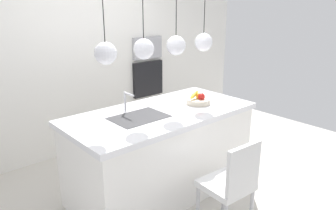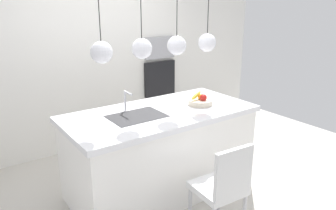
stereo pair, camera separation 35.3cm
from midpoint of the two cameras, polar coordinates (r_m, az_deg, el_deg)
The scene contains 13 objects.
floor at distance 3.90m, azimuth 1.44°, elevation -14.50°, with size 6.60×6.60×0.00m, color #BCB7AD.
back_wall at distance 4.79m, azimuth -10.42°, elevation 8.04°, with size 6.00×0.10×2.60m, color silver.
kitchen_island at distance 3.66m, azimuth 1.49°, elevation -8.14°, with size 2.05×0.99×0.95m.
sink_basin at distance 3.33m, azimuth -2.47°, elevation -2.11°, with size 0.56×0.40×0.02m, color #2D2D30.
faucet at distance 3.46m, azimuth -4.43°, elevation 1.17°, with size 0.02×0.17×0.22m.
fruit_bowl at distance 3.73m, azimuth 8.37°, elevation 0.66°, with size 0.27×0.27×0.16m.
microwave at distance 5.24m, azimuth 0.41°, elevation 9.99°, with size 0.54×0.08×0.34m, color #9E9EA3.
oven at distance 5.33m, azimuth 0.39°, elevation 4.65°, with size 0.56×0.08×0.56m, color black.
chair_near at distance 3.02m, azimuth 12.96°, elevation -13.66°, with size 0.44×0.43×0.93m.
pendant_light_left at distance 3.00m, azimuth -8.22°, elevation 9.08°, with size 0.20×0.20×0.80m.
pendant_light_center_left at distance 3.21m, azimuth -1.41°, elevation 9.81°, with size 0.20×0.20×0.80m.
pendant_light_center_right at distance 3.46m, azimuth 4.50°, elevation 10.32°, with size 0.20×0.20×0.80m.
pendant_light_right at distance 3.74m, azimuth 9.58°, elevation 10.68°, with size 0.20×0.20×0.80m.
Camera 2 is at (-1.84, -2.75, 2.07)m, focal length 34.93 mm.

